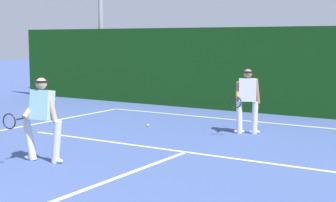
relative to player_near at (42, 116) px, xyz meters
name	(u,v)px	position (x,y,z in m)	size (l,w,h in m)	color
court_line_baseline_far	(265,122)	(1.91, 6.57, -0.88)	(10.50, 0.10, 0.01)	white
court_line_service	(186,152)	(1.91, 2.15, -0.88)	(8.56, 0.10, 0.01)	white
court_line_centre	(81,191)	(1.91, -1.07, -0.88)	(0.10, 6.40, 0.01)	white
player_near	(42,116)	(0.00, 0.00, 0.00)	(0.90, 0.90, 1.61)	silver
player_far	(247,98)	(2.12, 4.76, -0.01)	(0.68, 0.91, 1.59)	silver
tennis_ball	(148,125)	(-0.52, 4.31, -0.85)	(0.07, 0.07, 0.07)	#D1E033
back_fence_windscreen	(287,71)	(1.91, 8.22, 0.46)	(22.00, 0.12, 2.69)	#134212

